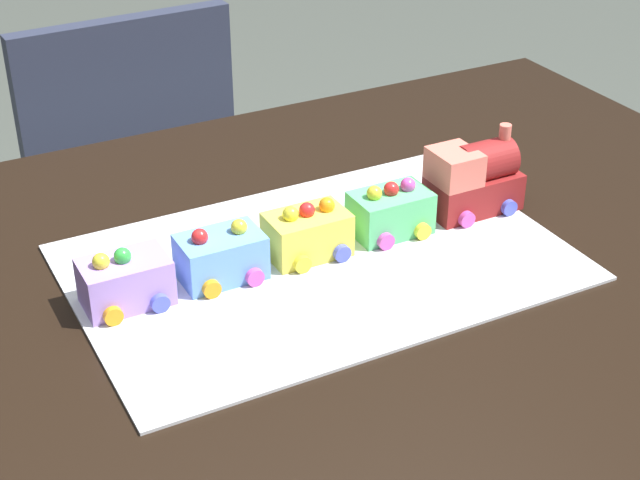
% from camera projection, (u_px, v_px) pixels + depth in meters
% --- Properties ---
extents(dining_table, '(1.40, 1.00, 0.74)m').
position_uv_depth(dining_table, '(323.00, 343.00, 1.25)').
color(dining_table, black).
rests_on(dining_table, ground).
extents(chair, '(0.42, 0.42, 0.86)m').
position_uv_depth(chair, '(120.00, 192.00, 1.95)').
color(chair, '#2D3347').
rests_on(chair, ground).
extents(cake_board, '(0.60, 0.40, 0.00)m').
position_uv_depth(cake_board, '(320.00, 262.00, 1.21)').
color(cake_board, silver).
rests_on(cake_board, dining_table).
extents(cake_locomotive, '(0.14, 0.08, 0.12)m').
position_uv_depth(cake_locomotive, '(474.00, 179.00, 1.30)').
color(cake_locomotive, maroon).
rests_on(cake_locomotive, cake_board).
extents(cake_car_flatbed_mint_green, '(0.10, 0.08, 0.07)m').
position_uv_depth(cake_car_flatbed_mint_green, '(390.00, 212.00, 1.26)').
color(cake_car_flatbed_mint_green, '#59CC7A').
rests_on(cake_car_flatbed_mint_green, cake_board).
extents(cake_car_tanker_lemon, '(0.10, 0.08, 0.07)m').
position_uv_depth(cake_car_tanker_lemon, '(309.00, 233.00, 1.21)').
color(cake_car_tanker_lemon, '#F4E04C').
rests_on(cake_car_tanker_lemon, cake_board).
extents(cake_car_hopper_sky_blue, '(0.10, 0.08, 0.07)m').
position_uv_depth(cake_car_hopper_sky_blue, '(221.00, 256.00, 1.16)').
color(cake_car_hopper_sky_blue, '#669EEA').
rests_on(cake_car_hopper_sky_blue, cake_board).
extents(cake_car_gondola_lavender, '(0.10, 0.08, 0.07)m').
position_uv_depth(cake_car_gondola_lavender, '(125.00, 281.00, 1.11)').
color(cake_car_gondola_lavender, '#AD84E0').
rests_on(cake_car_gondola_lavender, cake_board).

